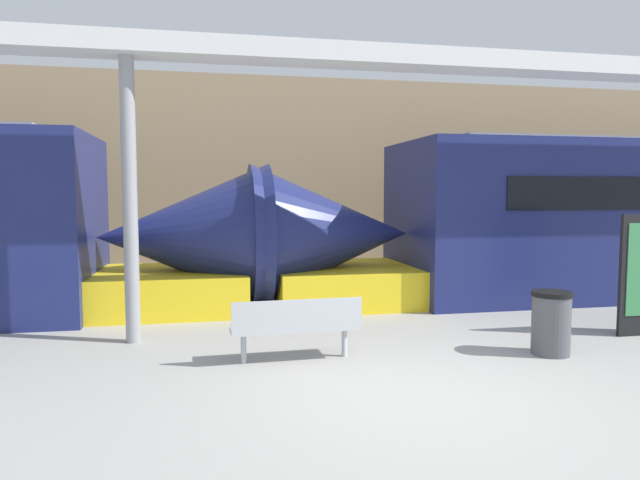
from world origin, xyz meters
The scene contains 6 objects.
ground_plane centered at (0.00, 0.00, 0.00)m, with size 60.00×60.00×0.00m, color #9E9B96.
station_wall centered at (0.00, 8.96, 2.50)m, with size 56.00×0.20×5.00m, color #9E8460.
bench_near centered at (-1.04, 1.47, 0.47)m, with size 1.62×0.49×0.80m.
trash_bin centered at (2.26, 1.13, 0.41)m, with size 0.51×0.51×0.82m.
support_column_near centered at (-3.14, 2.85, 1.98)m, with size 0.20×0.20×3.95m, color gray.
canopy_beam centered at (-3.14, 2.85, 4.09)m, with size 28.00×0.60×0.28m, color silver.
Camera 1 is at (-2.12, -5.40, 2.08)m, focal length 32.00 mm.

